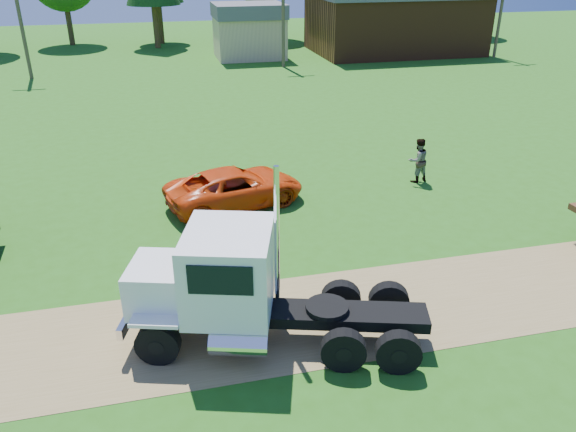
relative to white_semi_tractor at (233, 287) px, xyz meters
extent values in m
plane|color=#255813|center=(3.55, 0.38, -1.56)|extent=(140.00, 140.00, 0.00)
cube|color=olive|center=(3.55, 0.38, -1.55)|extent=(120.00, 4.20, 0.01)
cube|color=black|center=(1.11, -0.31, -0.76)|extent=(7.38, 3.05, 0.30)
cylinder|color=black|center=(-1.94, -0.49, -1.01)|extent=(1.14, 0.65, 1.09)
cylinder|color=black|center=(-1.94, -0.49, -1.01)|extent=(0.47, 0.46, 0.38)
cylinder|color=black|center=(-1.33, 1.54, -1.01)|extent=(1.14, 0.65, 1.09)
cylinder|color=black|center=(-1.33, 1.54, -1.01)|extent=(0.47, 0.46, 0.38)
cylinder|color=black|center=(2.32, -1.78, -1.01)|extent=(1.14, 0.65, 1.09)
cylinder|color=black|center=(2.32, -1.78, -1.01)|extent=(0.47, 0.46, 0.38)
cylinder|color=black|center=(2.94, 0.25, -1.01)|extent=(1.14, 0.65, 1.09)
cylinder|color=black|center=(2.94, 0.25, -1.01)|extent=(0.47, 0.46, 0.38)
cylinder|color=black|center=(3.56, -2.15, -1.01)|extent=(1.14, 0.65, 1.09)
cylinder|color=black|center=(3.56, -2.15, -1.01)|extent=(0.47, 0.46, 0.38)
cylinder|color=black|center=(4.17, -0.12, -1.01)|extent=(1.14, 0.65, 1.09)
cylinder|color=black|center=(4.17, -0.12, -1.01)|extent=(0.47, 0.46, 0.38)
cube|color=white|center=(-1.59, 0.51, -0.02)|extent=(2.19, 2.13, 1.19)
cube|color=silver|center=(-2.44, 0.76, -0.07)|extent=(0.51, 1.44, 0.99)
cube|color=silver|center=(-2.49, 0.78, -0.76)|extent=(0.80, 2.22, 0.30)
cube|color=white|center=(-0.07, 0.05, 0.47)|extent=(2.68, 2.88, 2.08)
cube|color=black|center=(-1.05, 0.34, 0.92)|extent=(0.62, 1.91, 0.84)
cube|color=black|center=(-0.42, -1.10, 0.92)|extent=(1.43, 0.47, 0.74)
cube|color=black|center=(0.27, 1.20, 0.92)|extent=(1.43, 0.47, 0.74)
cube|color=white|center=(-1.94, -0.49, -0.37)|extent=(1.27, 0.77, 0.10)
cube|color=white|center=(-1.33, 1.54, -0.37)|extent=(1.27, 0.77, 0.10)
cylinder|color=silver|center=(-0.07, -1.14, -0.86)|extent=(1.50, 0.97, 0.59)
cylinder|color=silver|center=(1.18, 0.24, 0.72)|extent=(0.17, 0.17, 4.55)
cylinder|color=black|center=(2.25, -0.65, -0.54)|extent=(1.36, 1.36, 0.12)
imported|color=red|center=(1.28, 8.24, -0.81)|extent=(5.83, 3.83, 1.49)
imported|color=#999999|center=(9.25, 8.87, -0.60)|extent=(1.06, 0.90, 1.92)
cube|color=brown|center=(21.55, 40.38, 0.94)|extent=(15.00, 10.00, 5.00)
cube|color=tan|center=(7.55, 40.38, 0.24)|extent=(6.00, 5.00, 3.60)
cube|color=#535358|center=(7.55, 40.38, 2.54)|extent=(6.20, 5.40, 1.20)
cylinder|color=#443B26|center=(-10.45, 35.38, 2.94)|extent=(0.28, 0.28, 9.00)
cylinder|color=#443B26|center=(9.55, 35.38, 2.94)|extent=(0.28, 0.28, 9.00)
cylinder|color=#443B26|center=(29.55, 35.38, 2.94)|extent=(0.28, 0.28, 9.00)
cylinder|color=#3E3019|center=(-9.08, 52.27, 0.20)|extent=(0.56, 0.56, 3.52)
cylinder|color=#3E3019|center=(0.03, 51.01, 0.50)|extent=(0.56, 0.56, 4.12)
cylinder|color=#3E3019|center=(10.71, 51.74, 0.47)|extent=(0.56, 0.56, 4.04)
cylinder|color=#3E3019|center=(18.18, 49.78, 0.23)|extent=(0.56, 0.56, 3.57)
cylinder|color=#3E3019|center=(33.50, 49.24, 0.17)|extent=(0.56, 0.56, 3.44)
cylinder|color=#3E3019|center=(-0.49, 48.16, 0.52)|extent=(0.56, 0.56, 4.15)
cylinder|color=#3E3019|center=(27.53, 54.02, 0.45)|extent=(0.56, 0.56, 4.00)
camera|label=1|loc=(-1.44, -11.76, 7.59)|focal=35.00mm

